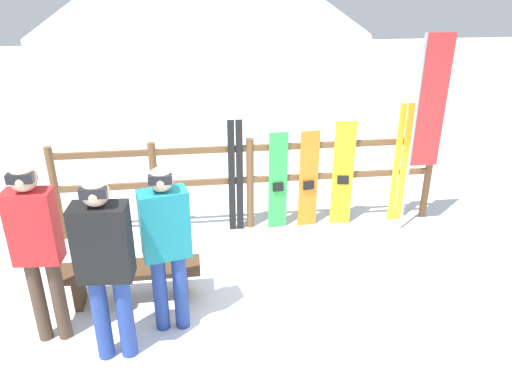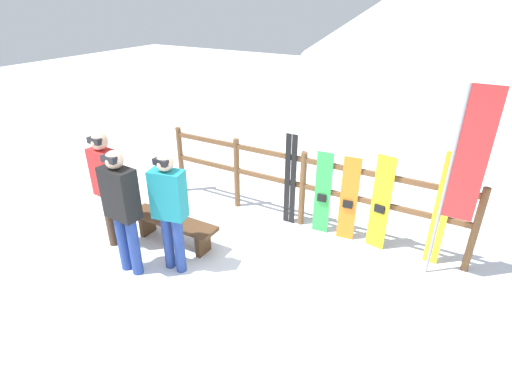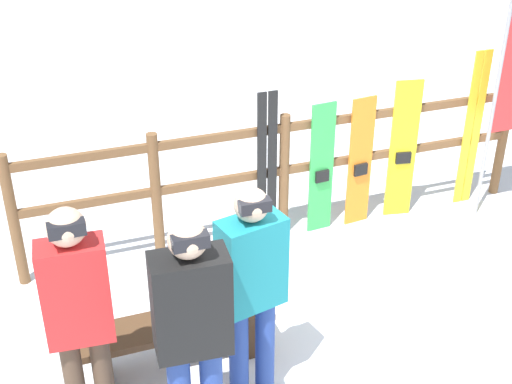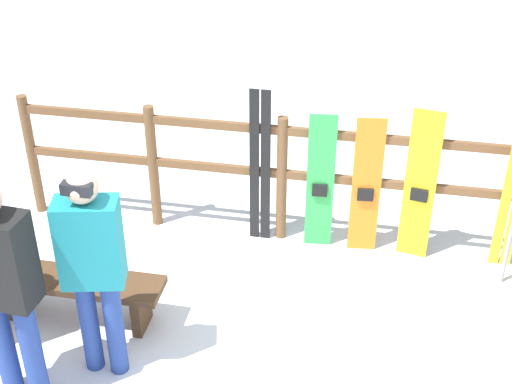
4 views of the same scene
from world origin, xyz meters
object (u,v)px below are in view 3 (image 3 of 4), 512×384
Objects in this scene: snowboard_orange at (360,163)px; person_black at (192,327)px; snowboard_green at (321,169)px; ski_pair_yellow at (472,130)px; snowboard_yellow at (403,151)px; ski_pair_black at (267,169)px; person_red at (79,312)px; bench at (176,331)px; person_teal at (252,283)px; rental_flag at (511,67)px.

person_black is at bearing -135.43° from snowboard_orange.
ski_pair_yellow is (1.70, 0.00, 0.17)m from snowboard_green.
snowboard_green is at bearing -180.00° from snowboard_orange.
person_black is 4.27m from ski_pair_yellow.
snowboard_green is 0.90m from snowboard_yellow.
ski_pair_black is 1.05× the size of snowboard_yellow.
person_black is 1.31× the size of snowboard_green.
person_red reaches higher than snowboard_green.
person_black is at bearing -147.56° from ski_pair_yellow.
person_teal reaches higher than bench.
ski_pair_black is 0.58m from snowboard_green.
person_teal is 0.61m from person_black.
person_teal reaches higher than snowboard_orange.
snowboard_green is (2.54, 1.96, -0.39)m from person_red.
snowboard_orange is at bearing -0.20° from ski_pair_black.
ski_pair_black is 1.46m from snowboard_yellow.
person_black is 4.27m from rental_flag.
snowboard_yellow reaches higher than snowboard_orange.
person_teal is 2.68m from snowboard_orange.
snowboard_yellow is (0.47, 0.00, 0.06)m from snowboard_orange.
person_black reaches higher than ski_pair_black.
snowboard_yellow is (2.79, 2.28, -0.30)m from person_black.
rental_flag reaches higher than snowboard_orange.
person_black is at bearing -140.73° from snowboard_yellow.
snowboard_yellow is at bearing 28.01° from bench.
rental_flag reaches higher than person_teal.
bench is 3.12m from snowboard_yellow.
ski_pair_black is at bearing 48.96° from bench.
bench is 2.37m from snowboard_green.
bench is 2.71m from snowboard_orange.
snowboard_yellow is (2.73, 1.45, 0.42)m from bench.
person_red is at bearing -150.32° from snowboard_yellow.
ski_pair_yellow is at bearing 113.79° from rental_flag.
snowboard_green is (1.83, 1.45, 0.36)m from bench.
rental_flag is (1.82, -0.27, 0.92)m from snowboard_green.
ski_pair_black is 0.60× the size of rental_flag.
person_black reaches higher than ski_pair_yellow.
snowboard_orange is at bearing 169.07° from rental_flag.
person_black is at bearing -94.43° from bench.
person_teal is 3.67m from rental_flag.
rental_flag is (3.65, 1.18, 1.28)m from bench.
ski_pair_black reaches higher than bench.
rental_flag is at bearing 27.48° from person_teal.
snowboard_yellow is (2.29, 1.94, -0.27)m from person_teal.
rental_flag reaches higher than ski_pair_black.
person_teal is at bearing -139.69° from snowboard_yellow.
person_red is 4.70m from rental_flag.
person_red is at bearing -158.86° from rental_flag.
ski_pair_black is 2.54m from rental_flag.
rental_flag reaches higher than snowboard_green.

